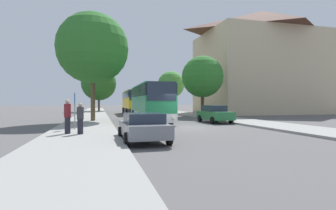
# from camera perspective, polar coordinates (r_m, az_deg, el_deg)

# --- Properties ---
(ground_plane) EXTENTS (300.00, 300.00, 0.00)m
(ground_plane) POSITION_cam_1_polar(r_m,az_deg,el_deg) (18.97, 3.95, -5.02)
(ground_plane) COLOR #565454
(ground_plane) RESTS_ON ground
(sidewalk_left) EXTENTS (4.00, 120.00, 0.15)m
(sidewalk_left) POSITION_cam_1_polar(r_m,az_deg,el_deg) (17.98, -17.77, -5.12)
(sidewalk_left) COLOR gray
(sidewalk_left) RESTS_ON ground_plane
(sidewalk_right) EXTENTS (4.00, 120.00, 0.15)m
(sidewalk_right) POSITION_cam_1_polar(r_m,az_deg,el_deg) (22.21, 21.35, -4.04)
(sidewalk_right) COLOR gray
(sidewalk_right) RESTS_ON ground_plane
(building_right_background) EXTENTS (19.69, 13.36, 17.04)m
(building_right_background) POSITION_cam_1_polar(r_m,az_deg,el_deg) (46.93, 19.82, 8.75)
(building_right_background) COLOR #C6B28E
(building_right_background) RESTS_ON ground_plane
(bus_front) EXTENTS (2.96, 10.78, 3.44)m
(bus_front) POSITION_cam_1_polar(r_m,az_deg,el_deg) (24.81, -3.93, 0.56)
(bus_front) COLOR silver
(bus_front) RESTS_ON ground_plane
(bus_middle) EXTENTS (2.82, 10.95, 3.56)m
(bus_middle) POSITION_cam_1_polar(r_m,az_deg,el_deg) (40.23, -7.58, 0.68)
(bus_middle) COLOR #2D2D2D
(bus_middle) RESTS_ON ground_plane
(parked_car_left_curb) EXTENTS (2.11, 4.11, 1.35)m
(parked_car_left_curb) POSITION_cam_1_polar(r_m,az_deg,el_deg) (12.41, -5.44, -4.69)
(parked_car_left_curb) COLOR slate
(parked_car_left_curb) RESTS_ON ground_plane
(parked_car_right_near) EXTENTS (2.08, 4.36, 1.57)m
(parked_car_right_near) POSITION_cam_1_polar(r_m,az_deg,el_deg) (24.19, 10.09, -1.88)
(parked_car_right_near) COLOR #236B38
(parked_car_right_near) RESTS_ON ground_plane
(bus_stop_sign) EXTENTS (0.08, 0.45, 2.31)m
(bus_stop_sign) POSITION_cam_1_polar(r_m,az_deg,el_deg) (17.68, -19.64, -0.31)
(bus_stop_sign) COLOR gray
(bus_stop_sign) RESTS_ON sidewalk_left
(pedestrian_waiting_near) EXTENTS (0.36, 0.36, 1.68)m
(pedestrian_waiting_near) POSITION_cam_1_polar(r_m,az_deg,el_deg) (14.87, -18.55, -2.78)
(pedestrian_waiting_near) COLOR #23232D
(pedestrian_waiting_near) RESTS_ON sidewalk_left
(pedestrian_waiting_far) EXTENTS (0.36, 0.36, 1.87)m
(pedestrian_waiting_far) POSITION_cam_1_polar(r_m,az_deg,el_deg) (15.29, -21.03, -2.30)
(pedestrian_waiting_far) COLOR #23232D
(pedestrian_waiting_far) RESTS_ON sidewalk_left
(tree_left_near) EXTENTS (6.63, 6.63, 8.66)m
(tree_left_near) POSITION_cam_1_polar(r_m,az_deg,el_deg) (52.36, -14.83, 4.59)
(tree_left_near) COLOR brown
(tree_left_near) RESTS_ON sidewalk_left
(tree_left_far) EXTENTS (6.56, 6.56, 9.98)m
(tree_left_far) POSITION_cam_1_polar(r_m,az_deg,el_deg) (25.67, -16.06, 11.79)
(tree_left_far) COLOR brown
(tree_left_far) RESTS_ON sidewalk_left
(tree_right_near) EXTENTS (5.37, 5.37, 7.93)m
(tree_right_near) POSITION_cam_1_polar(r_m,az_deg,el_deg) (52.84, 0.65, 4.46)
(tree_right_near) COLOR #47331E
(tree_right_near) RESTS_ON sidewalk_right
(tree_right_mid) EXTENTS (5.17, 5.17, 7.47)m
(tree_right_mid) POSITION_cam_1_polar(r_m,az_deg,el_deg) (33.03, 7.53, 6.12)
(tree_right_mid) COLOR #47331E
(tree_right_mid) RESTS_ON sidewalk_right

